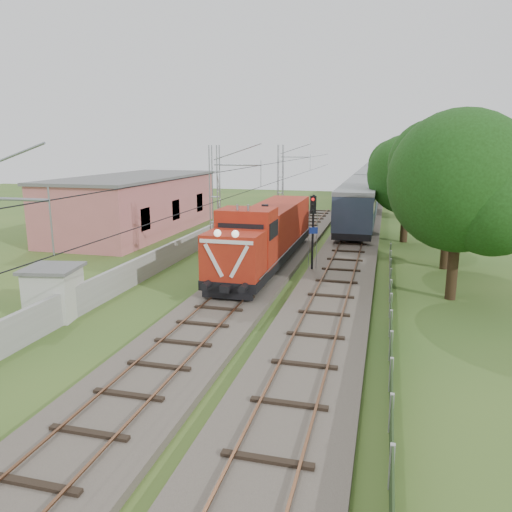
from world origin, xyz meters
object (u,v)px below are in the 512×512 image
(signal_post, at_px, (313,220))
(relay_hut, at_px, (54,292))
(locomotive, at_px, (267,234))
(coach_rake, at_px, (372,177))

(signal_post, distance_m, relay_hut, 15.54)
(locomotive, relative_size, coach_rake, 0.18)
(signal_post, bearing_deg, relay_hut, -133.41)
(locomotive, xyz_separation_m, signal_post, (3.18, -0.93, 1.16))
(coach_rake, xyz_separation_m, relay_hut, (-12.40, -68.05, -1.41))
(coach_rake, bearing_deg, relay_hut, -100.33)
(relay_hut, bearing_deg, coach_rake, 79.67)
(locomotive, height_order, signal_post, signal_post)
(locomotive, xyz_separation_m, coach_rake, (5.00, 55.94, 0.38))
(locomotive, relative_size, relay_hut, 6.25)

